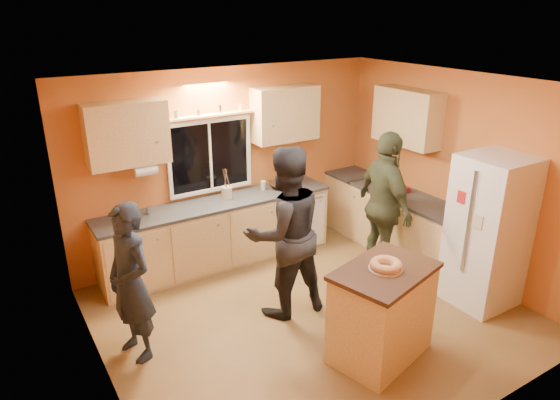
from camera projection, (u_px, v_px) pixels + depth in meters
ground at (312, 314)px, 5.75m from camera, size 4.50×4.50×0.00m
room_shell at (302, 170)px, 5.55m from camera, size 4.54×4.04×2.61m
back_counter at (243, 227)px, 6.94m from camera, size 4.23×0.62×0.90m
right_counter at (406, 227)px, 6.95m from camera, size 0.62×1.84×0.90m
refrigerator at (488, 232)px, 5.72m from camera, size 0.72×0.70×1.80m
island at (382, 312)px, 4.91m from camera, size 1.16×0.93×0.98m
bundt_pastry at (386, 265)px, 4.72m from camera, size 0.31×0.31×0.09m
person_left at (131, 283)px, 4.82m from camera, size 0.54×0.68×1.63m
person_center at (285, 233)px, 5.49m from camera, size 1.00×0.81×1.97m
person_right at (385, 206)px, 6.30m from camera, size 0.70×1.20×1.92m
mixing_bowl at (280, 185)px, 7.10m from camera, size 0.38×0.38×0.08m
utensil_crock at (227, 193)px, 6.68m from camera, size 0.14×0.14×0.17m
potted_plant at (458, 205)px, 6.10m from camera, size 0.34×0.32×0.30m
red_box at (403, 190)px, 6.94m from camera, size 0.16×0.13×0.07m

